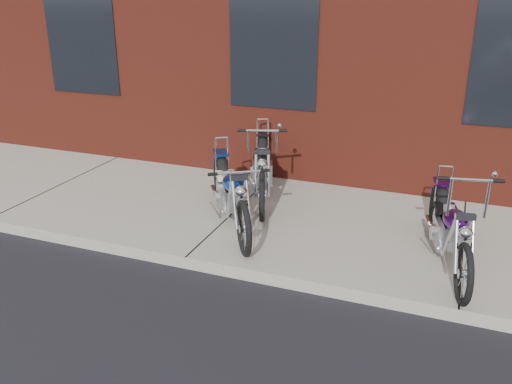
% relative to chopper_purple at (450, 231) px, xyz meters
% --- Properties ---
extents(ground, '(120.00, 120.00, 0.00)m').
position_rel_chopper_purple_xyz_m(ground, '(-2.82, -0.95, -0.55)').
color(ground, black).
rests_on(ground, ground).
extents(sidewalk, '(22.00, 3.00, 0.15)m').
position_rel_chopper_purple_xyz_m(sidewalk, '(-2.82, 0.55, -0.47)').
color(sidewalk, '#A39B8B').
rests_on(sidewalk, ground).
extents(chopper_purple, '(0.68, 2.16, 1.23)m').
position_rel_chopper_purple_xyz_m(chopper_purple, '(0.00, 0.00, 0.00)').
color(chopper_purple, black).
rests_on(chopper_purple, sidewalk).
extents(chopper_blue, '(1.37, 1.99, 1.01)m').
position_rel_chopper_purple_xyz_m(chopper_blue, '(-2.70, 0.09, 0.02)').
color(chopper_blue, black).
rests_on(chopper_blue, sidewalk).
extents(chopper_third, '(0.94, 2.23, 1.19)m').
position_rel_chopper_purple_xyz_m(chopper_third, '(-2.67, 1.19, 0.03)').
color(chopper_third, black).
rests_on(chopper_third, sidewalk).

